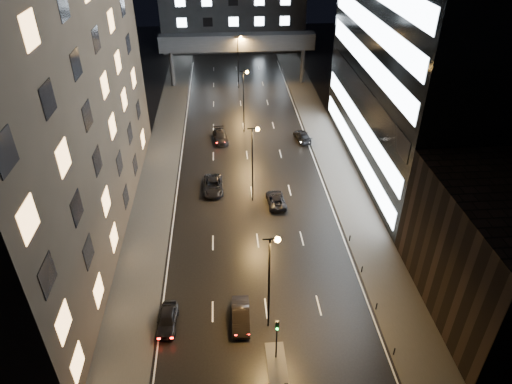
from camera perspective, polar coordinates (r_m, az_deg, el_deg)
ground at (r=67.97m, az=-1.13°, el=4.64°), size 160.00×160.00×0.00m
sidewalk_left at (r=64.20m, az=-12.07°, el=2.06°), size 5.00×110.00×0.15m
sidewalk_right at (r=65.43m, az=10.14°, el=2.93°), size 5.00×110.00×0.15m
building_left at (r=49.28m, az=-28.24°, el=14.70°), size 15.00×48.00×40.00m
building_right_low at (r=45.41m, az=27.73°, el=-7.13°), size 10.00×18.00×12.00m
skybridge at (r=92.84m, az=-2.35°, el=18.14°), size 30.00×3.00×10.00m
median_island at (r=39.19m, az=2.94°, el=-22.89°), size 1.60×8.00×0.15m
traffic_signal_near at (r=38.24m, az=2.61°, el=-17.27°), size 0.28×0.34×4.40m
bollard_row at (r=43.51m, az=15.80°, el=-16.08°), size 0.12×25.12×0.90m
streetlight_near at (r=38.11m, az=1.92°, el=-9.96°), size 1.45×0.50×10.15m
streetlight_mid_a at (r=54.35m, az=-0.28°, el=4.61°), size 1.45×0.50×10.15m
streetlight_mid_b at (r=72.50m, az=-1.44°, el=12.20°), size 1.45×0.50×10.15m
streetlight_far at (r=91.42m, az=-2.16°, el=16.71°), size 1.45×0.50×10.15m
car_away_a at (r=43.05m, az=-11.02°, el=-15.37°), size 1.86×4.20×1.41m
car_away_b at (r=42.55m, az=-1.91°, el=-15.22°), size 1.67×4.52×1.48m
car_away_c at (r=59.58m, az=-5.37°, el=0.82°), size 2.51×5.33×1.47m
car_away_d at (r=71.99m, az=-4.47°, el=6.93°), size 2.67×5.24×1.46m
car_toward_a at (r=56.82m, az=2.51°, el=-0.96°), size 2.36×4.70×1.28m
car_toward_b at (r=72.37m, az=5.84°, el=6.97°), size 2.51×4.98×1.39m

